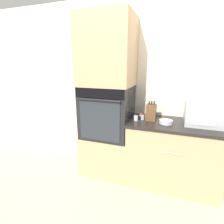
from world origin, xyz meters
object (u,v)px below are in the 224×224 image
bowl (166,122)px  condiment_jar_mid (141,116)px  knife_block (151,112)px  wall_oven (108,111)px  condiment_jar_near (143,117)px  condiment_jar_far (136,117)px  microwave (203,113)px

bowl → condiment_jar_mid: condiment_jar_mid is taller
knife_block → wall_oven: bearing=-177.8°
wall_oven → condiment_jar_near: 0.50m
condiment_jar_near → condiment_jar_far: (-0.08, -0.06, 0.02)m
wall_oven → condiment_jar_near: wall_oven is taller
condiment_jar_mid → wall_oven: bearing=-171.4°
knife_block → condiment_jar_far: (-0.18, -0.09, -0.06)m
condiment_jar_near → condiment_jar_far: 0.10m
condiment_jar_near → wall_oven: bearing=179.8°
bowl → condiment_jar_far: 0.38m
knife_block → condiment_jar_far: knife_block is taller
condiment_jar_near → condiment_jar_far: bearing=-141.4°
microwave → condiment_jar_near: 0.73m
microwave → condiment_jar_far: 0.82m
microwave → condiment_jar_mid: 0.77m
condiment_jar_near → bowl: bearing=-10.3°
knife_block → condiment_jar_mid: 0.17m
wall_oven → microwave: (1.23, 0.06, 0.07)m
knife_block → bowl: (0.20, -0.08, -0.09)m
microwave → knife_block: (-0.62, -0.04, -0.03)m
wall_oven → microwave: size_ratio=1.73×
microwave → condiment_jar_far: bearing=-171.2°
condiment_jar_far → microwave: bearing=8.8°
knife_block → bowl: 0.23m
bowl → condiment_jar_near: condiment_jar_near is taller
condiment_jar_far → condiment_jar_near: bearing=38.6°
bowl → condiment_jar_near: size_ratio=2.52×
condiment_jar_near → condiment_jar_mid: bearing=116.5°
bowl → condiment_jar_mid: (-0.34, 0.13, 0.01)m
microwave → bowl: bearing=-164.6°
microwave → condiment_jar_mid: microwave is taller
bowl → condiment_jar_near: (-0.30, 0.05, 0.01)m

